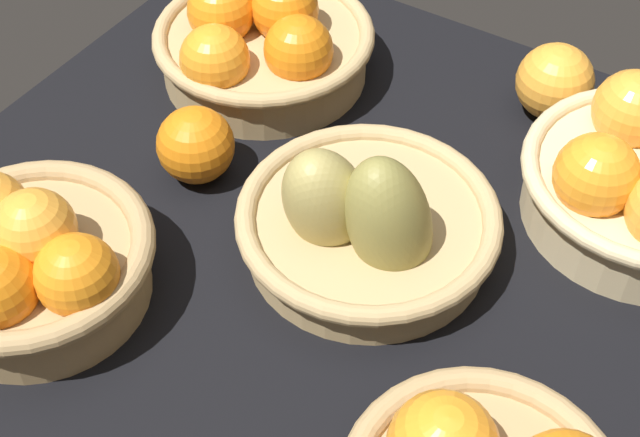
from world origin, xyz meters
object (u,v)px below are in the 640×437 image
basket_near_right (262,40)px  basket_far_right (26,261)px  basket_center_pears (365,222)px  loose_orange_back_gap (555,82)px  loose_orange_front_gap (196,145)px

basket_near_right → basket_far_right: basket_far_right is taller
basket_center_pears → loose_orange_back_gap: (-6.85, -27.69, 0.07)cm
basket_center_pears → loose_orange_front_gap: 19.25cm
basket_center_pears → loose_orange_front_gap: basket_center_pears is taller
loose_orange_back_gap → basket_far_right: bearing=59.1°
basket_center_pears → basket_near_right: bearing=-36.5°
basket_near_right → basket_far_right: bearing=91.6°
loose_orange_front_gap → loose_orange_back_gap: size_ratio=0.95×
basket_near_right → basket_far_right: 36.91cm
loose_orange_front_gap → basket_center_pears: bearing=179.4°
basket_center_pears → loose_orange_front_gap: size_ratio=3.14×
basket_far_right → basket_center_pears: 29.56cm
basket_far_right → basket_center_pears: (-21.74, -20.00, -1.07)cm
basket_near_right → basket_far_right: (-1.05, 36.89, 0.42)cm
basket_near_right → loose_orange_back_gap: 31.55cm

